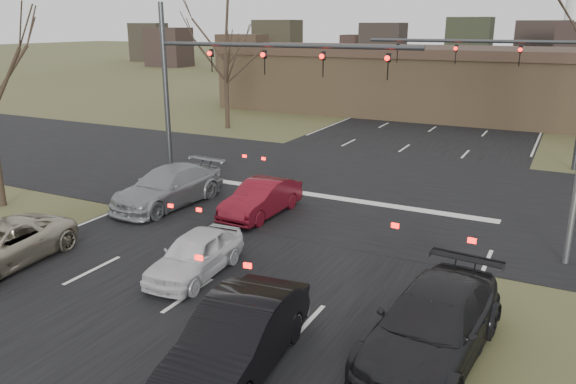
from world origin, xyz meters
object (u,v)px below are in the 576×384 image
object	(u,v)px
building	(482,83)
car_grey_ahead	(168,187)
car_charcoal_sedan	(433,324)
car_red_ahead	(261,198)
mast_arm_far	(526,66)
car_white_sedan	(195,254)
mast_arm_near	(224,71)
car_black_hatch	(238,337)

from	to	relation	value
building	car_grey_ahead	bearing A→B (deg)	-104.58
building	car_charcoal_sedan	world-z (taller)	building
car_charcoal_sedan	car_red_ahead	xyz separation A→B (m)	(-8.05, 6.57, -0.10)
car_charcoal_sedan	car_grey_ahead	bearing A→B (deg)	158.73
mast_arm_far	car_red_ahead	size ratio (longest dim) A/B	2.72
building	car_white_sedan	world-z (taller)	building
car_grey_ahead	car_charcoal_sedan	bearing A→B (deg)	-21.69
mast_arm_near	car_white_sedan	xyz separation A→B (m)	(4.62, -8.79, -4.43)
car_white_sedan	car_charcoal_sedan	world-z (taller)	car_charcoal_sedan
mast_arm_near	mast_arm_far	world-z (taller)	same
mast_arm_near	car_grey_ahead	distance (m)	5.80
car_black_hatch	car_white_sedan	bearing A→B (deg)	129.77
car_black_hatch	mast_arm_near	bearing A→B (deg)	117.41
car_black_hatch	car_charcoal_sedan	distance (m)	4.23
car_grey_ahead	car_red_ahead	distance (m)	4.01
mast_arm_far	car_charcoal_sedan	size ratio (longest dim) A/B	2.09
mast_arm_far	car_grey_ahead	distance (m)	18.64
car_black_hatch	car_red_ahead	bearing A→B (deg)	110.45
building	mast_arm_near	bearing A→B (deg)	-106.13
car_black_hatch	car_charcoal_sedan	world-z (taller)	same
mast_arm_near	car_charcoal_sedan	bearing A→B (deg)	-40.06
car_white_sedan	car_red_ahead	size ratio (longest dim) A/B	0.92
car_white_sedan	car_charcoal_sedan	size ratio (longest dim) A/B	0.71
building	mast_arm_far	size ratio (longest dim) A/B	3.81
car_charcoal_sedan	mast_arm_near	bearing A→B (deg)	145.14
building	car_charcoal_sedan	size ratio (longest dim) A/B	7.99
car_black_hatch	building	bearing A→B (deg)	85.03
building	car_grey_ahead	size ratio (longest dim) A/B	8.04
mast_arm_far	car_black_hatch	bearing A→B (deg)	-98.15
building	car_charcoal_sedan	bearing A→B (deg)	-82.65
mast_arm_near	car_black_hatch	size ratio (longest dim) A/B	2.59
car_white_sedan	car_red_ahead	distance (m)	5.58
building	car_black_hatch	size ratio (longest dim) A/B	9.07
mast_arm_far	car_black_hatch	world-z (taller)	mast_arm_far
car_white_sedan	car_grey_ahead	bearing A→B (deg)	130.79
mast_arm_near	mast_arm_far	size ratio (longest dim) A/B	1.09
building	mast_arm_near	world-z (taller)	mast_arm_near
building	car_charcoal_sedan	xyz separation A→B (m)	(4.50, -34.86, -1.89)
mast_arm_far	car_charcoal_sedan	distance (m)	20.31
building	car_white_sedan	distance (m)	33.95
car_white_sedan	car_grey_ahead	distance (m)	6.94
car_white_sedan	car_black_hatch	xyz separation A→B (m)	(3.61, -3.45, 0.13)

